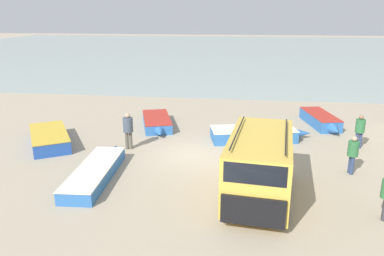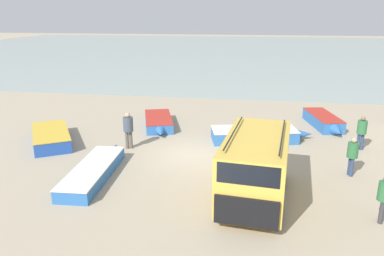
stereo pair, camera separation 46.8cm
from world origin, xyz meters
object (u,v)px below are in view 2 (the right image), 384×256
object	(u,v)px
fishing_rowboat_2	(159,122)
fishing_rowboat_1	(257,135)
fishing_rowboat_0	(324,121)
fishing_rowboat_4	(51,136)
fisherman_0	(362,130)
fisherman_1	(353,153)
fisherman_3	(128,127)
parked_van	(256,165)
fishing_rowboat_3	(95,170)
fisherman_2	(384,195)

from	to	relation	value
fishing_rowboat_2	fishing_rowboat_1	bearing A→B (deg)	57.49
fishing_rowboat_0	fishing_rowboat_4	world-z (taller)	fishing_rowboat_0
fishing_rowboat_1	fisherman_0	world-z (taller)	fisherman_0
fisherman_1	fishing_rowboat_2	bearing A→B (deg)	-44.35
fishing_rowboat_0	fisherman_3	distance (m)	11.40
fisherman_0	fisherman_1	bearing A→B (deg)	166.90
parked_van	fishing_rowboat_4	world-z (taller)	parked_van
fishing_rowboat_2	parked_van	bearing A→B (deg)	17.48
fishing_rowboat_1	fishing_rowboat_4	size ratio (longest dim) A/B	1.17
fisherman_3	fishing_rowboat_3	bearing A→B (deg)	159.85
fishing_rowboat_0	fisherman_3	size ratio (longest dim) A/B	2.40
fishing_rowboat_2	fisherman_0	world-z (taller)	fisherman_0
fisherman_0	fisherman_1	xyz separation A→B (m)	(-1.18, -3.26, -0.03)
fishing_rowboat_1	fishing_rowboat_2	bearing A→B (deg)	152.33
fishing_rowboat_0	fishing_rowboat_4	xyz separation A→B (m)	(-14.31, -5.09, -0.01)
fisherman_2	fishing_rowboat_4	bearing A→B (deg)	177.98
fishing_rowboat_2	fisherman_1	bearing A→B (deg)	43.09
fishing_rowboat_3	fisherman_2	xyz separation A→B (m)	(10.41, -1.87, 0.69)
fishing_rowboat_1	fishing_rowboat_2	world-z (taller)	fishing_rowboat_1
fishing_rowboat_4	fisherman_0	bearing A→B (deg)	-116.74
fishing_rowboat_0	fisherman_1	distance (m)	6.97
fishing_rowboat_1	fishing_rowboat_3	distance (m)	8.60
fisherman_0	fisherman_1	world-z (taller)	fisherman_0
fisherman_1	fisherman_2	xyz separation A→B (m)	(0.11, -3.61, -0.02)
parked_van	fishing_rowboat_4	xyz separation A→B (m)	(-10.34, 4.49, -0.94)
parked_van	fishing_rowboat_1	distance (m)	6.54
fisherman_1	fisherman_3	xyz separation A→B (m)	(-9.96, 1.63, 0.11)
parked_van	fishing_rowboat_2	xyz separation A→B (m)	(-5.55, 8.03, -0.99)
fisherman_1	fishing_rowboat_4	bearing A→B (deg)	-22.01
fishing_rowboat_4	fisherman_3	distance (m)	4.32
fishing_rowboat_2	fishing_rowboat_4	size ratio (longest dim) A/B	0.96
fisherman_2	fishing_rowboat_3	bearing A→B (deg)	-171.34
fisherman_0	fisherman_3	size ratio (longest dim) A/B	0.93
fisherman_3	parked_van	bearing A→B (deg)	-139.39
fishing_rowboat_1	fisherman_0	bearing A→B (deg)	-18.81
fisherman_2	fisherman_3	distance (m)	11.35
parked_van	fisherman_0	xyz separation A→B (m)	(5.05, 5.91, -0.27)
fishing_rowboat_3	fishing_rowboat_0	bearing A→B (deg)	-53.38
fishing_rowboat_4	fisherman_2	world-z (taller)	fisherman_2
fishing_rowboat_0	fisherman_2	distance (m)	10.57
fisherman_1	fisherman_2	size ratio (longest dim) A/B	1.02
fisherman_1	fisherman_2	world-z (taller)	fisherman_1
fishing_rowboat_1	fisherman_2	bearing A→B (deg)	-74.94
fishing_rowboat_2	fisherman_2	bearing A→B (deg)	29.48
fishing_rowboat_3	parked_van	bearing A→B (deg)	-101.25
fishing_rowboat_1	fisherman_0	size ratio (longest dim) A/B	3.20
fishing_rowboat_1	fisherman_3	bearing A→B (deg)	-172.87
fishing_rowboat_0	fishing_rowboat_1	size ratio (longest dim) A/B	0.81
fishing_rowboat_1	fisherman_1	size ratio (longest dim) A/B	3.30
fisherman_0	fishing_rowboat_3	bearing A→B (deg)	120.31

